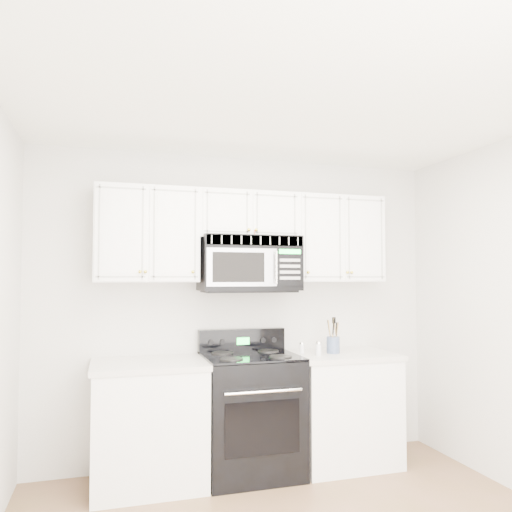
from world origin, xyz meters
name	(u,v)px	position (x,y,z in m)	size (l,w,h in m)	color
room	(326,326)	(0.00, 0.00, 1.30)	(3.51, 3.51, 2.61)	brown
base_cabinet_left	(149,428)	(-0.80, 1.44, 0.43)	(0.86, 0.65, 0.92)	white
base_cabinet_right	(342,411)	(0.80, 1.44, 0.43)	(0.86, 0.65, 0.92)	white
range	(251,412)	(-0.01, 1.43, 0.48)	(0.75, 0.68, 1.12)	black
upper_cabinets	(246,233)	(0.00, 1.58, 1.93)	(2.44, 0.37, 0.75)	white
microwave	(249,263)	(0.01, 1.54, 1.67)	(0.81, 0.46, 0.45)	black
utensil_crock	(333,344)	(0.72, 1.43, 1.00)	(0.11, 0.11, 0.30)	slate
shaker_salt	(302,348)	(0.45, 1.47, 0.97)	(0.04, 0.04, 0.09)	silver
shaker_pepper	(319,348)	(0.55, 1.36, 0.98)	(0.05, 0.05, 0.11)	silver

